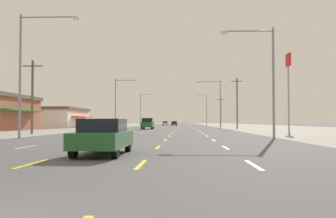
# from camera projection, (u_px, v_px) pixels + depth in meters

# --- Properties ---
(ground_plane) EXTENTS (572.00, 572.00, 0.00)m
(ground_plane) POSITION_uv_depth(u_px,v_px,m) (168.00, 129.00, 70.32)
(ground_plane) COLOR #4C4C4F
(lot_apron_left) EXTENTS (28.00, 440.00, 0.01)m
(lot_apron_left) POSITION_uv_depth(u_px,v_px,m) (43.00, 128.00, 71.39)
(lot_apron_left) COLOR gray
(lot_apron_left) RESTS_ON ground
(lot_apron_right) EXTENTS (28.00, 440.00, 0.01)m
(lot_apron_right) POSITION_uv_depth(u_px,v_px,m) (297.00, 129.00, 69.26)
(lot_apron_right) COLOR gray
(lot_apron_right) RESTS_ON ground
(lane_markings) EXTENTS (10.64, 227.60, 0.01)m
(lane_markings) POSITION_uv_depth(u_px,v_px,m) (173.00, 126.00, 108.76)
(lane_markings) COLOR white
(lane_markings) RESTS_ON ground
(sedan_center_turn_nearest) EXTENTS (1.80, 4.50, 1.46)m
(sedan_center_turn_nearest) POSITION_uv_depth(u_px,v_px,m) (103.00, 136.00, 14.69)
(sedan_center_turn_nearest) COLOR #235B2D
(sedan_center_turn_nearest) RESTS_ON ground
(suv_inner_left_near) EXTENTS (1.98, 4.90, 1.98)m
(suv_inner_left_near) POSITION_uv_depth(u_px,v_px,m) (148.00, 123.00, 64.58)
(suv_inner_left_near) COLOR #235B2D
(suv_inner_left_near) RESTS_ON ground
(sedan_center_turn_mid) EXTENTS (1.80, 4.50, 1.46)m
(sedan_center_turn_mid) POSITION_uv_depth(u_px,v_px,m) (174.00, 123.00, 113.62)
(sedan_center_turn_mid) COLOR maroon
(sedan_center_turn_mid) RESTS_ON ground
(sedan_inner_left_midfar) EXTENTS (1.80, 4.50, 1.46)m
(sedan_inner_left_midfar) POSITION_uv_depth(u_px,v_px,m) (165.00, 123.00, 126.78)
(sedan_inner_left_midfar) COLOR silver
(sedan_inner_left_midfar) RESTS_ON ground
(storefront_left_row_2) EXTENTS (14.60, 17.14, 4.45)m
(storefront_left_row_2) POSITION_uv_depth(u_px,v_px,m) (51.00, 118.00, 81.90)
(storefront_left_row_2) COLOR silver
(storefront_left_row_2) RESTS_ON ground
(pole_sign_right_row_1) EXTENTS (0.24, 1.77, 10.44)m
(pole_sign_right_row_1) POSITION_uv_depth(u_px,v_px,m) (288.00, 74.00, 48.25)
(pole_sign_right_row_1) COLOR gray
(pole_sign_right_row_1) RESTS_ON ground
(streetlight_left_row_0) EXTENTS (4.95, 0.26, 10.08)m
(streetlight_left_row_0) POSITION_uv_depth(u_px,v_px,m) (27.00, 65.00, 29.27)
(streetlight_left_row_0) COLOR gray
(streetlight_left_row_0) RESTS_ON ground
(streetlight_right_row_0) EXTENTS (4.18, 0.26, 8.77)m
(streetlight_right_row_0) POSITION_uv_depth(u_px,v_px,m) (267.00, 73.00, 28.42)
(streetlight_right_row_0) COLOR gray
(streetlight_right_row_0) RESTS_ON ground
(streetlight_left_row_1) EXTENTS (4.29, 0.26, 9.66)m
(streetlight_left_row_1) POSITION_uv_depth(u_px,v_px,m) (118.00, 100.00, 70.26)
(streetlight_left_row_1) COLOR gray
(streetlight_left_row_1) RESTS_ON ground
(streetlight_right_row_1) EXTENTS (4.71, 0.26, 9.30)m
(streetlight_right_row_1) POSITION_uv_depth(u_px,v_px,m) (218.00, 100.00, 69.43)
(streetlight_right_row_1) COLOR gray
(streetlight_right_row_1) RESTS_ON ground
(streetlight_left_row_2) EXTENTS (4.06, 0.26, 9.97)m
(streetlight_left_row_2) POSITION_uv_depth(u_px,v_px,m) (142.00, 107.00, 111.27)
(streetlight_left_row_2) COLOR gray
(streetlight_left_row_2) RESTS_ON ground
(streetlight_right_row_2) EXTENTS (3.37, 0.26, 9.72)m
(streetlight_right_row_2) POSITION_uv_depth(u_px,v_px,m) (206.00, 108.00, 110.41)
(streetlight_right_row_2) COLOR gray
(streetlight_right_row_2) RESTS_ON ground
(utility_pole_left_row_0) EXTENTS (2.20, 0.26, 8.03)m
(utility_pole_left_row_0) POSITION_uv_depth(u_px,v_px,m) (32.00, 95.00, 39.41)
(utility_pole_left_row_0) COLOR brown
(utility_pole_left_row_0) RESTS_ON ground
(utility_pole_right_row_1) EXTENTS (2.20, 0.26, 9.48)m
(utility_pole_right_row_1) POSITION_uv_depth(u_px,v_px,m) (237.00, 102.00, 67.37)
(utility_pole_right_row_1) COLOR brown
(utility_pole_right_row_1) RESTS_ON ground
(utility_pole_right_row_2) EXTENTS (2.20, 0.26, 8.06)m
(utility_pole_right_row_2) POSITION_uv_depth(u_px,v_px,m) (221.00, 111.00, 99.91)
(utility_pole_right_row_2) COLOR brown
(utility_pole_right_row_2) RESTS_ON ground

